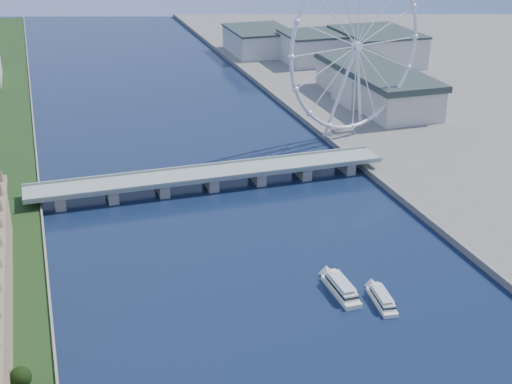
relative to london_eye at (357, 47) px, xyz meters
name	(u,v)px	position (x,y,z in m)	size (l,w,h in m)	color
westminster_bridge	(210,177)	(-119.98, -55.08, -60.89)	(220.00, 22.00, 9.50)	gray
london_eye	(357,47)	(0.00, 0.00, 0.00)	(113.60, 39.12, 124.30)	silver
county_hall	(374,105)	(55.02, 74.92, -67.52)	(54.00, 144.00, 35.00)	beige
city_skyline	(183,62)	(-80.75, 205.00, -50.56)	(505.00, 280.00, 32.00)	beige
tour_boat_near	(341,293)	(-93.89, -193.76, -67.52)	(8.18, 31.91, 7.07)	#E9ECCA
tour_boat_far	(382,303)	(-80.06, -207.12, -67.52)	(6.92, 27.22, 5.99)	silver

